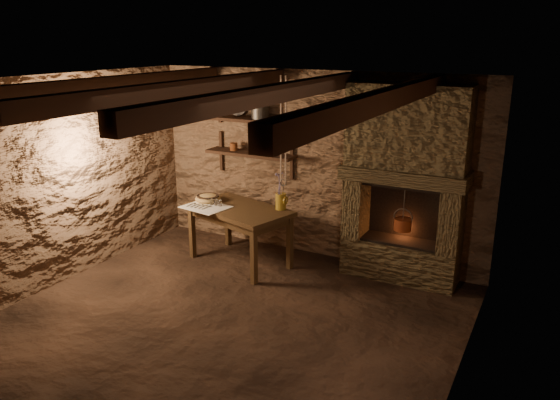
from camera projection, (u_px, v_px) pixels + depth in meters
The scene contains 25 objects.
floor at pixel (232, 317), 5.65m from camera, with size 4.50×4.50×0.00m, color black.
back_wall at pixel (314, 165), 7.00m from camera, with size 4.50×0.04×2.40m, color brown.
front_wall at pixel (64, 287), 3.61m from camera, with size 4.50×0.04×2.40m, color brown.
left_wall at pixel (65, 180), 6.31m from camera, with size 0.04×4.00×2.40m, color brown.
right_wall at pixel (469, 247), 4.30m from camera, with size 0.04×4.00×2.40m, color brown.
ceiling at pixel (225, 81), 4.96m from camera, with size 4.50×4.00×0.04m, color black.
beam_far_left at pixel (104, 85), 5.66m from camera, with size 0.14×3.95×0.16m, color black.
beam_mid_left at pixel (182, 89), 5.21m from camera, with size 0.14×3.95×0.16m, color black.
beam_mid_right at pixel (273, 94), 4.76m from camera, with size 0.14×3.95×0.16m, color black.
beam_far_right at pixel (384, 100), 4.32m from camera, with size 0.14×3.95×0.16m, color black.
shelf_lower at pixel (251, 154), 7.22m from camera, with size 1.25×0.30×0.04m, color black.
shelf_upper at pixel (250, 120), 7.09m from camera, with size 1.25×0.30×0.04m, color black.
hearth at pixel (405, 179), 6.24m from camera, with size 1.43×0.51×2.30m.
work_table at pixel (240, 233), 6.90m from camera, with size 1.45×1.07×0.74m.
linen_cloth at pixel (206, 207), 6.81m from camera, with size 0.55×0.44×0.01m, color white.
pewter_cutlery_row at pixel (205, 207), 6.80m from camera, with size 0.46×0.18×0.01m, color gray, non-canonical shape.
drinking_glasses at pixel (212, 202), 6.88m from camera, with size 0.18×0.05×0.07m, color silver, non-canonical shape.
stoneware_jug at pixel (281, 194), 6.68m from camera, with size 0.16×0.16×0.46m.
wooden_bowl at pixel (208, 199), 7.04m from camera, with size 0.33×0.33×0.12m, color #A88448.
iron_stockpot at pixel (260, 112), 6.99m from camera, with size 0.23×0.23×0.17m, color #32302D.
tin_pan at pixel (238, 107), 7.24m from camera, with size 0.23×0.23×0.03m, color #999994.
small_kettle at pixel (262, 149), 7.11m from camera, with size 0.18×0.13×0.19m, color #999994, non-canonical shape.
rusty_tin at pixel (234, 147), 7.31m from camera, with size 0.10×0.10×0.10m, color #572711.
red_pot at pixel (403, 224), 6.34m from camera, with size 0.25×0.25×0.54m.
hanging_ropes at pixel (283, 130), 6.00m from camera, with size 0.08×0.08×1.20m, color tan, non-canonical shape.
Camera 1 is at (2.81, -4.24, 2.79)m, focal length 35.00 mm.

